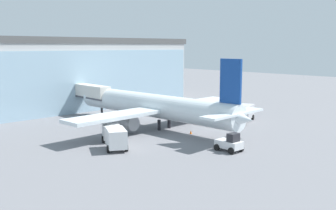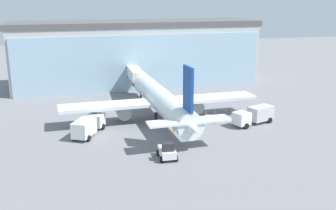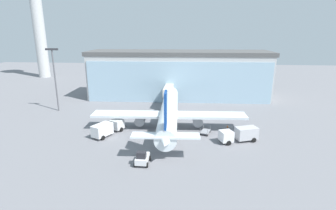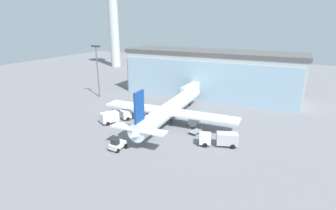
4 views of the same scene
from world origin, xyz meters
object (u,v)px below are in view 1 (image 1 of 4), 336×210
at_px(baggage_cart, 204,121).
at_px(safety_cone_nose, 191,132).
at_px(catering_truck, 114,136).
at_px(safety_cone_wingtip, 205,115).
at_px(jet_bridge, 84,91).
at_px(pushback_tug, 230,143).
at_px(airplane, 155,106).
at_px(fuel_truck, 243,113).

height_order(baggage_cart, safety_cone_nose, baggage_cart).
bearing_deg(catering_truck, baggage_cart, -56.03).
height_order(catering_truck, safety_cone_wingtip, catering_truck).
bearing_deg(jet_bridge, pushback_tug, 178.46).
xyz_separation_m(airplane, fuel_truck, (13.93, -6.65, -1.89)).
bearing_deg(airplane, safety_cone_nose, -177.27).
height_order(fuel_truck, pushback_tug, fuel_truck).
xyz_separation_m(jet_bridge, catering_truck, (-10.51, -24.12, -2.79)).
height_order(safety_cone_nose, safety_cone_wingtip, same).
bearing_deg(safety_cone_nose, jet_bridge, 94.53).
bearing_deg(safety_cone_wingtip, catering_truck, -165.57).
xyz_separation_m(safety_cone_nose, safety_cone_wingtip, (12.02, 7.73, 0.00)).
bearing_deg(fuel_truck, baggage_cart, -47.84).
bearing_deg(jet_bridge, baggage_cart, -156.67).
distance_m(pushback_tug, safety_cone_wingtip, 23.35).
bearing_deg(baggage_cart, safety_cone_nose, -45.34).
height_order(catering_truck, fuel_truck, same).
xyz_separation_m(jet_bridge, baggage_cart, (9.06, -21.84, -3.76)).
bearing_deg(baggage_cart, jet_bridge, -140.50).
xyz_separation_m(baggage_cart, pushback_tug, (-10.50, -13.43, 0.47)).
relative_size(jet_bridge, fuel_truck, 1.86).
distance_m(jet_bridge, catering_truck, 26.46).
relative_size(catering_truck, baggage_cart, 2.38).
xyz_separation_m(jet_bridge, safety_cone_wingtip, (14.05, -17.80, -3.99)).
bearing_deg(safety_cone_wingtip, pushback_tug, -131.55).
height_order(fuel_truck, baggage_cart, fuel_truck).
distance_m(airplane, safety_cone_nose, 7.75).
xyz_separation_m(fuel_truck, baggage_cart, (-6.24, 3.27, -0.97)).
distance_m(catering_truck, fuel_truck, 25.83).
relative_size(pushback_tug, safety_cone_nose, 5.90).
distance_m(jet_bridge, safety_cone_nose, 25.92).
bearing_deg(baggage_cart, pushback_tug, -21.05).
relative_size(baggage_cart, safety_cone_nose, 5.72).
bearing_deg(fuel_truck, airplane, -45.73).
bearing_deg(fuel_truck, catering_truck, -22.39).
bearing_deg(jet_bridge, safety_cone_nose, -174.68).
bearing_deg(safety_cone_nose, baggage_cart, 27.70).
xyz_separation_m(catering_truck, fuel_truck, (25.82, -0.99, 0.00)).
bearing_deg(safety_cone_wingtip, baggage_cart, -140.99).
relative_size(airplane, catering_truck, 4.83).
relative_size(airplane, safety_cone_nose, 65.79).
bearing_deg(safety_cone_wingtip, jet_bridge, 128.28).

